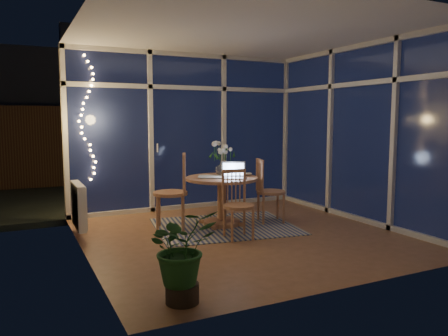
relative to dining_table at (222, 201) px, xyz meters
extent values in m
plane|color=brown|center=(0.03, -0.59, -0.35)|extent=(4.00, 4.00, 0.00)
plane|color=silver|center=(0.03, -0.59, 2.25)|extent=(4.00, 4.00, 0.00)
cube|color=beige|center=(0.03, 1.41, 0.95)|extent=(4.00, 0.04, 2.60)
cube|color=beige|center=(0.03, -2.59, 0.95)|extent=(4.00, 0.04, 2.60)
cube|color=beige|center=(-1.97, -0.59, 0.95)|extent=(0.04, 4.00, 2.60)
cube|color=beige|center=(2.03, -0.59, 0.95)|extent=(0.04, 4.00, 2.60)
cube|color=silver|center=(0.03, 1.37, 0.95)|extent=(4.00, 0.10, 2.60)
cube|color=silver|center=(1.99, -0.59, 0.95)|extent=(0.10, 4.00, 2.60)
cube|color=white|center=(-1.91, 0.31, 0.05)|extent=(0.10, 0.70, 0.58)
cube|color=black|center=(0.53, 4.41, -0.41)|extent=(12.00, 6.00, 0.10)
cube|color=#3A1F15|center=(0.03, 4.91, 0.55)|extent=(11.00, 0.08, 1.80)
cube|color=#35383F|center=(0.33, 7.91, 1.85)|extent=(7.00, 3.00, 2.20)
sphere|color=black|center=(-0.77, 2.81, 0.10)|extent=(0.90, 0.90, 0.90)
cube|color=#B9B396|center=(0.00, -0.10, -0.34)|extent=(2.12, 1.80, 0.01)
cylinder|color=#A4674A|center=(0.00, 0.00, 0.00)|extent=(1.16, 1.16, 0.70)
cube|color=#A4674A|center=(-0.73, 0.09, 0.18)|extent=(0.64, 0.64, 1.06)
cube|color=#A4674A|center=(0.73, -0.15, 0.13)|extent=(0.55, 0.55, 0.95)
cube|color=#A4674A|center=(-0.12, -0.73, 0.10)|extent=(0.45, 0.45, 0.89)
imported|color=white|center=(0.12, 0.27, 0.45)|extent=(0.23, 0.23, 0.21)
imported|color=white|center=(0.41, 0.00, 0.37)|extent=(0.17, 0.17, 0.04)
cube|color=#BBB8B2|center=(-0.11, -0.02, 0.36)|extent=(0.47, 0.39, 0.02)
cube|color=black|center=(0.05, -0.10, 0.35)|extent=(0.12, 0.08, 0.01)
imported|color=#1B4D1F|center=(-1.44, -2.24, 0.03)|extent=(0.57, 0.50, 0.76)
camera|label=1|loc=(-2.64, -5.51, 1.17)|focal=35.00mm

